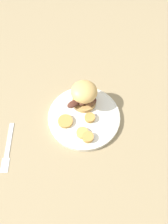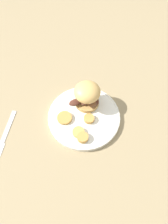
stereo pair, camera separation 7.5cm
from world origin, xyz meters
name	(u,v)px [view 1 (the left image)]	position (x,y,z in m)	size (l,w,h in m)	color
ground_plane	(84,118)	(0.00, 0.00, 0.00)	(4.00, 4.00, 0.00)	#937F5B
dinner_plate	(84,117)	(0.00, 0.00, 0.01)	(0.25, 0.25, 0.02)	white
sandwich	(85,95)	(0.05, -0.03, 0.07)	(0.09, 0.12, 0.10)	tan
potato_round_0	(90,118)	(-0.02, -0.01, 0.02)	(0.04, 0.04, 0.01)	#BC8942
potato_round_1	(83,133)	(-0.06, 0.04, 0.02)	(0.04, 0.04, 0.01)	tan
potato_round_2	(65,121)	(0.01, 0.07, 0.02)	(0.05, 0.05, 0.01)	#BC8942
potato_round_3	(88,137)	(-0.08, 0.03, 0.03)	(0.04, 0.04, 0.02)	#BC8942
fork	(8,147)	(0.02, 0.28, 0.00)	(0.17, 0.09, 0.00)	silver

